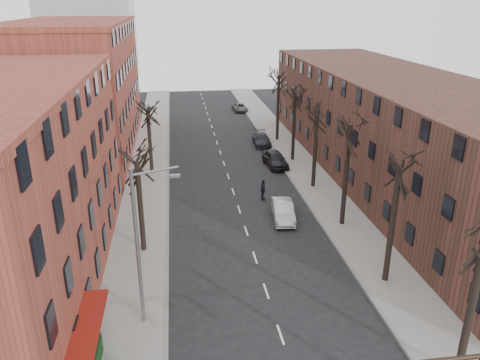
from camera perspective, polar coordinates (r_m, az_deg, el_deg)
name	(u,v)px	position (r m, az deg, el deg)	size (l,w,h in m)	color
sidewalk_left	(149,169)	(49.56, -11.08, 1.28)	(4.00, 90.00, 0.15)	gray
sidewalk_right	(298,162)	(51.12, 7.11, 2.14)	(4.00, 90.00, 0.15)	gray
building_left_far	(77,89)	(57.53, -19.29, 10.39)	(12.00, 28.00, 14.00)	brown
building_right	(394,127)	(48.00, 18.24, 6.12)	(12.00, 50.00, 10.00)	#512D25
tree_right_b	(385,281)	(31.45, 17.22, -11.71)	(5.20, 5.20, 10.80)	black
tree_right_c	(342,225)	(37.83, 12.27, -5.36)	(5.20, 5.20, 11.60)	black
tree_right_d	(313,187)	(44.74, 8.87, -0.87)	(5.20, 5.20, 10.00)	black
tree_right_e	(292,160)	(51.96, 6.40, 2.39)	(5.20, 5.20, 10.80)	black
tree_right_f	(277,140)	(59.38, 4.53, 4.85)	(5.20, 5.20, 11.60)	black
tree_left_a	(144,251)	(34.05, -11.60, -8.45)	(5.20, 5.20, 9.50)	black
tree_left_b	(152,173)	(48.62, -10.66, 0.82)	(5.20, 5.20, 9.50)	black
streetlight	(140,242)	(24.61, -12.05, -7.36)	(2.45, 0.22, 9.03)	slate
silver_sedan	(283,211)	(37.74, 5.28, -3.77)	(1.55, 4.45, 1.47)	#B4B7BC
parked_car_near	(275,159)	(49.68, 4.32, 2.58)	(1.92, 4.77, 1.63)	black
parked_car_mid	(262,139)	(57.12, 2.66, 4.96)	(1.94, 4.76, 1.38)	#202228
parked_car_far	(240,107)	(75.21, -0.02, 8.85)	(1.96, 4.25, 1.18)	#53565A
pedestrian_crossing	(263,190)	(41.16, 2.83, -1.21)	(1.10, 0.46, 1.87)	black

